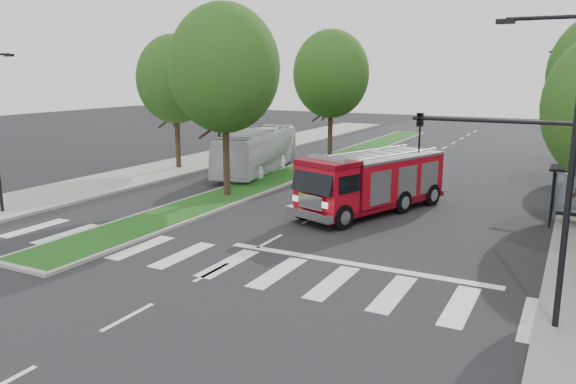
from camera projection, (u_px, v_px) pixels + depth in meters
name	position (u px, v px, depth m)	size (l,w,h in m)	color
ground	(270.00, 241.00, 22.42)	(140.00, 140.00, 0.00)	black
sidewalk_left	(154.00, 172.00, 37.62)	(5.00, 80.00, 0.15)	gray
median	(319.00, 164.00, 40.73)	(3.00, 50.00, 0.15)	gray
tree_median_near	(224.00, 68.00, 28.91)	(5.80, 5.80, 10.16)	black
tree_median_far	(331.00, 74.00, 41.13)	(5.60, 5.60, 9.72)	black
tree_left_mid	(175.00, 79.00, 37.86)	(5.20, 5.20, 9.16)	black
streetlight_right_near	(534.00, 152.00, 14.08)	(4.08, 0.22, 8.00)	black
fire_engine	(372.00, 183.00, 26.85)	(5.43, 9.07, 3.02)	#66050E
city_bus	(257.00, 151.00, 37.66)	(2.47, 10.55, 2.94)	silver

